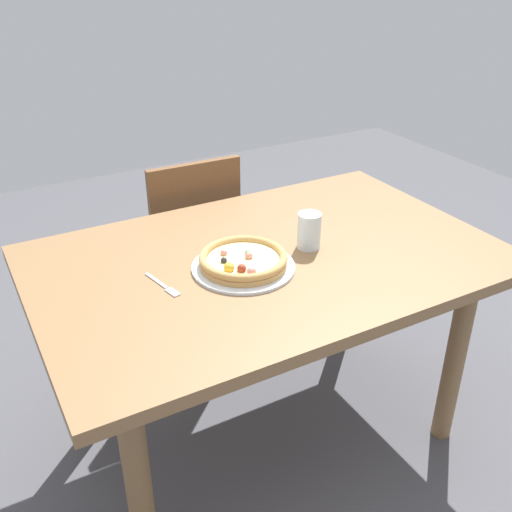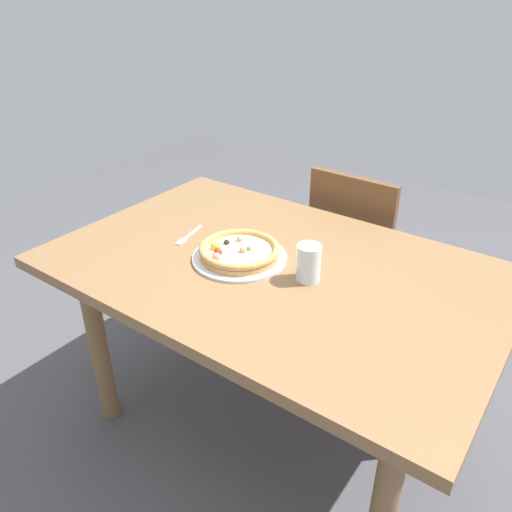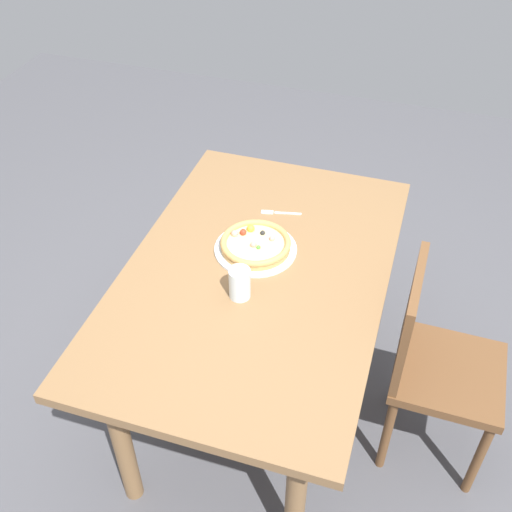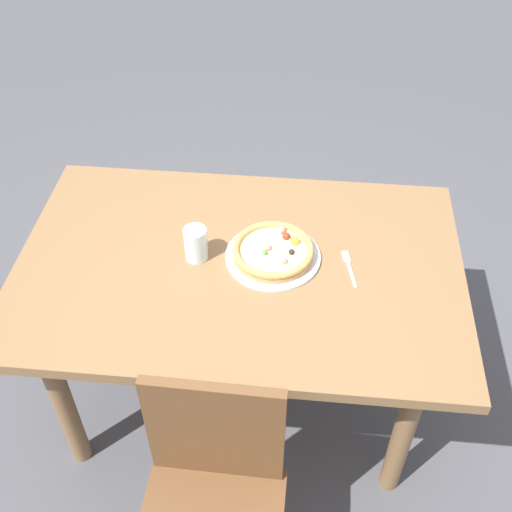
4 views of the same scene
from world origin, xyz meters
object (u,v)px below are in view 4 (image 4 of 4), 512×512
object	(u,v)px
drinking_glass	(196,244)
plate	(273,256)
fork	(349,266)
pizza	(273,251)
chair_near	(212,504)
dining_table	(239,284)

from	to	relation	value
drinking_glass	plate	bearing A→B (deg)	4.86
plate	fork	world-z (taller)	plate
plate	fork	size ratio (longest dim) A/B	1.91
pizza	drinking_glass	distance (m)	0.25
drinking_glass	chair_near	bearing A→B (deg)	-78.51
chair_near	pizza	xyz separation A→B (m)	(0.11, 0.73, 0.30)
pizza	fork	bearing A→B (deg)	-3.91
fork	plate	bearing A→B (deg)	74.23
pizza	fork	xyz separation A→B (m)	(0.25, -0.02, -0.03)
dining_table	chair_near	size ratio (longest dim) A/B	1.63
dining_table	fork	distance (m)	0.37
chair_near	plate	distance (m)	0.78
fork	drinking_glass	distance (m)	0.50
pizza	fork	world-z (taller)	pizza
dining_table	fork	bearing A→B (deg)	3.43
chair_near	plate	bearing A→B (deg)	-97.33
fork	dining_table	bearing A→B (deg)	81.31
plate	fork	bearing A→B (deg)	-3.65
chair_near	fork	xyz separation A→B (m)	(0.36, 0.71, 0.27)
fork	chair_near	bearing A→B (deg)	141.18
dining_table	drinking_glass	size ratio (longest dim) A/B	12.32
plate	drinking_glass	world-z (taller)	drinking_glass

